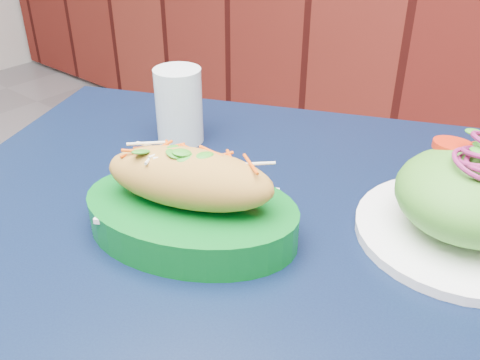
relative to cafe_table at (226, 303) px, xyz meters
The scene contains 4 objects.
cafe_table is the anchor object (origin of this frame).
banh_mi_basket 0.14m from the cafe_table, behind, with size 0.29×0.24×0.11m.
salad_plate 0.30m from the cafe_table, 43.34° to the left, with size 0.24×0.24×0.12m.
water_glass 0.31m from the cafe_table, 145.51° to the left, with size 0.07×0.07×0.11m, color silver.
Camera 1 is at (0.70, 1.25, 1.12)m, focal length 40.00 mm.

